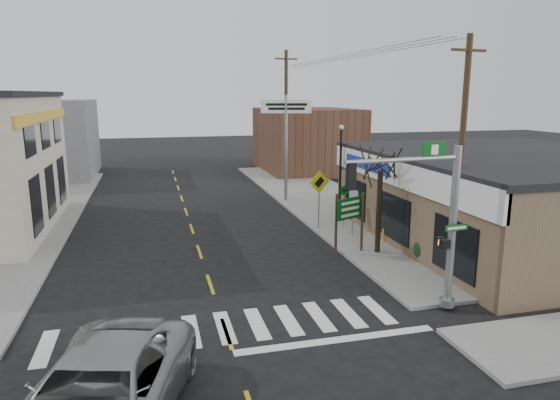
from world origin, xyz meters
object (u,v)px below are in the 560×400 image
object	(u,v)px
lamp_post	(341,164)
dance_center_sign	(286,121)
traffic_signal_pole	(436,211)
guide_sign	(350,214)
bare_tree	(381,155)
utility_pole_near	(461,154)
suv	(99,399)
utility_pole_far	(286,116)
fire_hydrant	(384,234)

from	to	relation	value
lamp_post	dance_center_sign	xyz separation A→B (m)	(-1.76, 5.13, 2.09)
traffic_signal_pole	guide_sign	distance (m)	6.35
bare_tree	utility_pole_near	xyz separation A→B (m)	(1.86, -2.86, 0.31)
suv	utility_pole_near	size ratio (longest dim) A/B	0.71
lamp_post	bare_tree	world-z (taller)	bare_tree
dance_center_sign	utility_pole_near	world-z (taller)	utility_pole_near
guide_sign	utility_pole_near	world-z (taller)	utility_pole_near
bare_tree	utility_pole_far	xyz separation A→B (m)	(0.78, 17.96, 0.87)
traffic_signal_pole	dance_center_sign	xyz separation A→B (m)	(-0.06, 17.30, 1.85)
guide_sign	dance_center_sign	distance (m)	11.64
dance_center_sign	utility_pole_far	distance (m)	6.72
fire_hydrant	utility_pole_near	distance (m)	6.03
traffic_signal_pole	utility_pole_far	xyz separation A→B (m)	(1.72, 23.78, 1.90)
traffic_signal_pole	fire_hydrant	distance (m)	7.98
bare_tree	utility_pole_far	size ratio (longest dim) A/B	0.54
utility_pole_near	fire_hydrant	bearing A→B (deg)	93.70
guide_sign	lamp_post	world-z (taller)	lamp_post
lamp_post	utility_pole_far	xyz separation A→B (m)	(0.02, 11.62, 2.13)
suv	bare_tree	size ratio (longest dim) A/B	1.17
guide_sign	utility_pole_far	size ratio (longest dim) A/B	0.26
lamp_post	traffic_signal_pole	bearing A→B (deg)	-103.49
suv	utility_pole_near	xyz separation A→B (m)	(12.51, 6.63, 3.81)
suv	lamp_post	xyz separation A→B (m)	(11.41, 15.84, 2.23)
utility_pole_near	utility_pole_far	xyz separation A→B (m)	(-1.08, 20.83, 0.56)
traffic_signal_pole	dance_center_sign	world-z (taller)	dance_center_sign
utility_pole_far	traffic_signal_pole	bearing A→B (deg)	-98.10
suv	fire_hydrant	world-z (taller)	suv
fire_hydrant	dance_center_sign	xyz separation A→B (m)	(-2.00, 10.11, 4.72)
fire_hydrant	lamp_post	world-z (taller)	lamp_post
suv	fire_hydrant	xyz separation A→B (m)	(11.65, 10.86, -0.40)
bare_tree	guide_sign	bearing A→B (deg)	164.23
guide_sign	lamp_post	size ratio (longest dim) A/B	0.51
utility_pole_far	guide_sign	bearing A→B (deg)	-100.36
guide_sign	bare_tree	xyz separation A→B (m)	(1.20, -0.34, 2.55)
utility_pole_near	utility_pole_far	bearing A→B (deg)	85.21
guide_sign	fire_hydrant	distance (m)	2.78
fire_hydrant	utility_pole_near	size ratio (longest dim) A/B	0.07
fire_hydrant	dance_center_sign	distance (m)	11.33
fire_hydrant	bare_tree	distance (m)	4.25
traffic_signal_pole	fire_hydrant	xyz separation A→B (m)	(1.94, 7.20, -2.87)
suv	lamp_post	distance (m)	19.65
suv	lamp_post	world-z (taller)	lamp_post
traffic_signal_pole	lamp_post	bearing A→B (deg)	76.99
suv	utility_pole_far	size ratio (longest dim) A/B	0.63
utility_pole_near	dance_center_sign	bearing A→B (deg)	93.51
lamp_post	bare_tree	xyz separation A→B (m)	(-0.76, -6.35, 1.26)
bare_tree	utility_pole_far	world-z (taller)	utility_pole_far
traffic_signal_pole	dance_center_sign	distance (m)	17.40
suv	traffic_signal_pole	size ratio (longest dim) A/B	1.17
traffic_signal_pole	utility_pole_far	size ratio (longest dim) A/B	0.54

